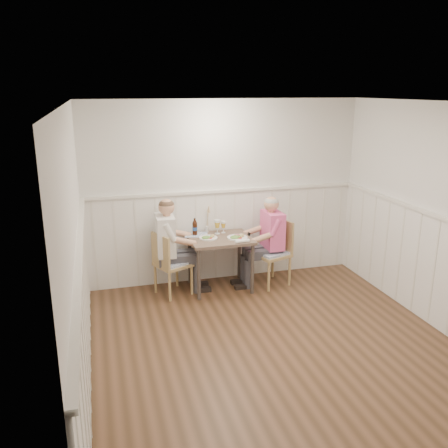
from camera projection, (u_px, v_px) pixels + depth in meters
name	position (u px, v px, depth m)	size (l,w,h in m)	color
ground_plane	(281.00, 353.00, 5.08)	(4.50, 4.50, 0.00)	#442D1A
room_shell	(286.00, 216.00, 4.66)	(4.04, 4.54, 2.60)	silver
wainscot	(260.00, 270.00, 5.53)	(4.00, 4.49, 1.34)	white
dining_table	(220.00, 245.00, 6.56)	(0.85, 0.70, 0.75)	brown
chair_right	(275.00, 250.00, 6.77)	(0.56, 0.56, 0.94)	#A28B51
chair_left	(170.00, 262.00, 6.39)	(0.55, 0.55, 0.88)	#A28B51
man_in_pink	(269.00, 247.00, 6.76)	(0.60, 0.42, 1.31)	#3F3F47
diner_cream	(169.00, 254.00, 6.44)	(0.63, 0.44, 1.35)	#3F3F47
plate_man	(237.00, 237.00, 6.49)	(0.28, 0.28, 0.07)	white
plate_diner	(208.00, 237.00, 6.48)	(0.25, 0.25, 0.06)	white
beer_glass_a	(223.00, 225.00, 6.71)	(0.07, 0.07, 0.17)	silver
beer_glass_b	(217.00, 224.00, 6.66)	(0.08, 0.08, 0.21)	silver
beer_bottle	(195.00, 228.00, 6.61)	(0.07, 0.07, 0.25)	black
rolled_napkin	(242.00, 241.00, 6.31)	(0.20, 0.06, 0.04)	white
grass_vase	(207.00, 220.00, 6.73)	(0.05, 0.05, 0.41)	silver
gingham_mat	(196.00, 235.00, 6.65)	(0.36, 0.31, 0.01)	#516B9E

